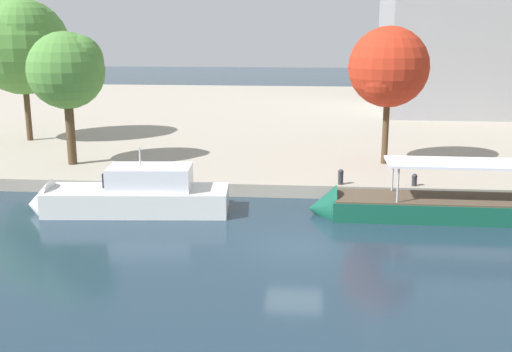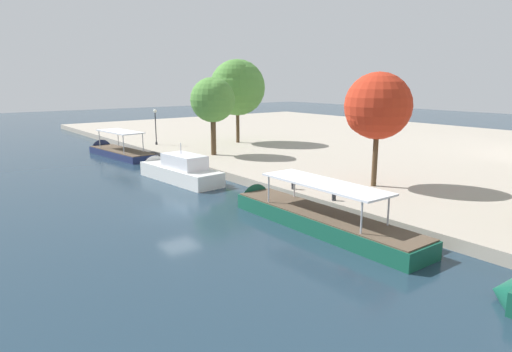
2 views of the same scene
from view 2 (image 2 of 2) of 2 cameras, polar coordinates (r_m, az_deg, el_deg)
The scene contains 11 objects.
ground_plane at distance 30.92m, azimuth -9.89°, elevation -4.48°, with size 220.00×220.00×0.00m, color #1E3342.
dock_promenade at distance 56.37m, azimuth 23.83°, elevation 2.60°, with size 120.00×55.00×0.74m, color #A39989.
tour_boat_0 at distance 55.24m, azimuth -17.36°, elevation 2.84°, with size 12.37×4.00×4.17m.
motor_yacht_1 at distance 40.40m, azimuth -10.08°, elevation 0.47°, with size 10.53×3.51×4.35m.
tour_boat_2 at distance 27.71m, azimuth 7.07°, elevation -5.44°, with size 14.97×2.89×3.84m.
mooring_bollard_0 at distance 33.49m, azimuth 4.80°, elevation -0.91°, with size 0.32×0.32×0.87m.
mooring_bollard_1 at distance 30.75m, azimuth 9.94°, elevation -2.44°, with size 0.31×0.31×0.69m.
lamp_post at distance 57.50m, azimuth -12.74°, elevation 6.72°, with size 0.42×0.42×4.44m.
tree_2 at distance 57.85m, azimuth -2.45°, elevation 11.40°, with size 7.08×7.08×10.60m.
tree_4 at distance 48.23m, azimuth -5.49°, elevation 9.85°, with size 4.78×4.78×8.33m.
tree_5 at distance 34.87m, azimuth 15.14°, elevation 8.56°, with size 5.01×5.01×8.65m.
Camera 2 is at (26.30, -13.67, 8.81)m, focal length 31.27 mm.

